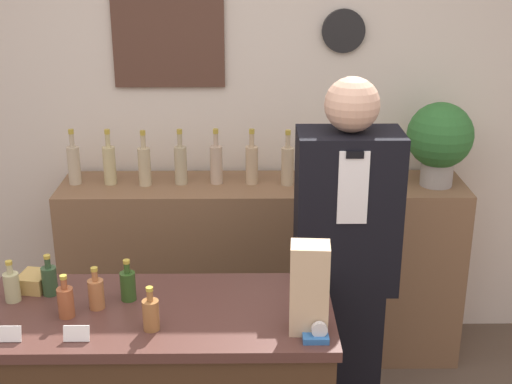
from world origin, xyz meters
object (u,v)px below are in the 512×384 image
at_px(shopkeeper, 344,273).
at_px(potted_plant, 440,139).
at_px(tape_dispenser, 317,335).
at_px(paper_bag, 309,288).

relative_size(shopkeeper, potted_plant, 3.91).
xyz_separation_m(shopkeeper, tape_dispenser, (-0.18, -0.65, 0.09)).
height_order(paper_bag, tape_dispenser, paper_bag).
relative_size(paper_bag, tape_dispenser, 3.70).
distance_m(potted_plant, paper_bag, 1.52).
distance_m(shopkeeper, potted_plant, 1.00).
distance_m(paper_bag, tape_dispenser, 0.16).
xyz_separation_m(paper_bag, tape_dispenser, (0.02, -0.07, -0.14)).
bearing_deg(tape_dispenser, paper_bag, 108.92).
height_order(potted_plant, tape_dispenser, potted_plant).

